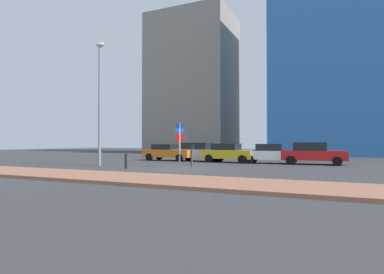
{
  "coord_description": "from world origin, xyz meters",
  "views": [
    {
      "loc": [
        8.57,
        -17.33,
        1.59
      ],
      "look_at": [
        -0.56,
        2.66,
        1.99
      ],
      "focal_mm": 29.28,
      "sensor_mm": 36.0,
      "label": 1
    }
  ],
  "objects_px": {
    "parked_car_silver": "(199,152)",
    "parked_car_yellow": "(228,153)",
    "parking_sign_post": "(180,140)",
    "street_lamp": "(100,95)",
    "parking_meter": "(192,153)",
    "traffic_bollard_mid": "(192,158)",
    "parked_car_orange": "(168,152)",
    "parked_car_red": "(313,153)",
    "parked_car_white": "(271,153)",
    "traffic_bollard_near": "(126,161)"
  },
  "relations": [
    {
      "from": "traffic_bollard_mid",
      "to": "parked_car_red",
      "type": "bearing_deg",
      "value": 31.95
    },
    {
      "from": "parking_meter",
      "to": "street_lamp",
      "type": "bearing_deg",
      "value": -173.31
    },
    {
      "from": "parked_car_white",
      "to": "parked_car_red",
      "type": "xyz_separation_m",
      "value": [
        2.99,
        0.18,
        0.07
      ]
    },
    {
      "from": "street_lamp",
      "to": "traffic_bollard_mid",
      "type": "bearing_deg",
      "value": 25.7
    },
    {
      "from": "parking_meter",
      "to": "traffic_bollard_mid",
      "type": "bearing_deg",
      "value": 115.06
    },
    {
      "from": "parked_car_orange",
      "to": "street_lamp",
      "type": "distance_m",
      "value": 8.54
    },
    {
      "from": "parked_car_white",
      "to": "traffic_bollard_mid",
      "type": "bearing_deg",
      "value": -135.2
    },
    {
      "from": "parked_car_yellow",
      "to": "traffic_bollard_near",
      "type": "relative_size",
      "value": 4.59
    },
    {
      "from": "parked_car_red",
      "to": "street_lamp",
      "type": "xyz_separation_m",
      "value": [
        -13.25,
        -7.45,
        4.07
      ]
    },
    {
      "from": "parked_car_orange",
      "to": "traffic_bollard_near",
      "type": "xyz_separation_m",
      "value": [
        1.76,
        -8.5,
        -0.29
      ]
    },
    {
      "from": "parked_car_orange",
      "to": "parked_car_white",
      "type": "relative_size",
      "value": 1.03
    },
    {
      "from": "parked_car_orange",
      "to": "parked_car_red",
      "type": "relative_size",
      "value": 1.0
    },
    {
      "from": "parked_car_yellow",
      "to": "parking_meter",
      "type": "xyz_separation_m",
      "value": [
        -0.28,
        -6.42,
        0.17
      ]
    },
    {
      "from": "parked_car_silver",
      "to": "street_lamp",
      "type": "distance_m",
      "value": 9.72
    },
    {
      "from": "parked_car_white",
      "to": "traffic_bollard_mid",
      "type": "distance_m",
      "value": 6.42
    },
    {
      "from": "street_lamp",
      "to": "traffic_bollard_mid",
      "type": "distance_m",
      "value": 7.7
    },
    {
      "from": "parking_sign_post",
      "to": "traffic_bollard_mid",
      "type": "distance_m",
      "value": 2.32
    },
    {
      "from": "parked_car_orange",
      "to": "parking_sign_post",
      "type": "distance_m",
      "value": 8.01
    },
    {
      "from": "parked_car_orange",
      "to": "traffic_bollard_mid",
      "type": "distance_m",
      "value": 6.38
    },
    {
      "from": "parking_sign_post",
      "to": "traffic_bollard_near",
      "type": "distance_m",
      "value": 3.58
    },
    {
      "from": "parking_meter",
      "to": "street_lamp",
      "type": "xyz_separation_m",
      "value": [
        -6.63,
        -0.78,
        3.94
      ]
    },
    {
      "from": "parked_car_white",
      "to": "traffic_bollard_near",
      "type": "distance_m",
      "value": 11.08
    },
    {
      "from": "parking_meter",
      "to": "parked_car_red",
      "type": "bearing_deg",
      "value": 45.23
    },
    {
      "from": "parking_meter",
      "to": "street_lamp",
      "type": "height_order",
      "value": "street_lamp"
    },
    {
      "from": "traffic_bollard_near",
      "to": "street_lamp",
      "type": "bearing_deg",
      "value": 159.43
    },
    {
      "from": "parked_car_red",
      "to": "street_lamp",
      "type": "bearing_deg",
      "value": -150.65
    },
    {
      "from": "parked_car_orange",
      "to": "parked_car_yellow",
      "type": "height_order",
      "value": "parked_car_yellow"
    },
    {
      "from": "parked_car_yellow",
      "to": "street_lamp",
      "type": "height_order",
      "value": "street_lamp"
    },
    {
      "from": "traffic_bollard_near",
      "to": "traffic_bollard_mid",
      "type": "height_order",
      "value": "traffic_bollard_mid"
    },
    {
      "from": "parked_car_red",
      "to": "street_lamp",
      "type": "distance_m",
      "value": 15.74
    },
    {
      "from": "parked_car_silver",
      "to": "parked_car_yellow",
      "type": "bearing_deg",
      "value": -12.3
    },
    {
      "from": "parked_car_silver",
      "to": "traffic_bollard_mid",
      "type": "relative_size",
      "value": 4.3
    },
    {
      "from": "traffic_bollard_near",
      "to": "traffic_bollard_mid",
      "type": "bearing_deg",
      "value": 55.73
    },
    {
      "from": "parking_meter",
      "to": "parking_sign_post",
      "type": "bearing_deg",
      "value": 179.3
    },
    {
      "from": "parked_car_silver",
      "to": "parking_meter",
      "type": "distance_m",
      "value": 7.47
    },
    {
      "from": "parking_sign_post",
      "to": "street_lamp",
      "type": "relative_size",
      "value": 0.33
    },
    {
      "from": "parking_sign_post",
      "to": "street_lamp",
      "type": "xyz_separation_m",
      "value": [
        -5.77,
        -0.79,
        3.12
      ]
    },
    {
      "from": "parked_car_silver",
      "to": "parked_car_yellow",
      "type": "distance_m",
      "value": 2.88
    },
    {
      "from": "parking_sign_post",
      "to": "traffic_bollard_mid",
      "type": "bearing_deg",
      "value": 91.73
    },
    {
      "from": "street_lamp",
      "to": "parked_car_silver",
      "type": "bearing_deg",
      "value": 62.27
    },
    {
      "from": "traffic_bollard_mid",
      "to": "parked_car_yellow",
      "type": "bearing_deg",
      "value": 74.84
    },
    {
      "from": "street_lamp",
      "to": "traffic_bollard_near",
      "type": "height_order",
      "value": "street_lamp"
    },
    {
      "from": "parked_car_yellow",
      "to": "street_lamp",
      "type": "distance_m",
      "value": 10.79
    },
    {
      "from": "parked_car_orange",
      "to": "street_lamp",
      "type": "height_order",
      "value": "street_lamp"
    },
    {
      "from": "parked_car_yellow",
      "to": "parked_car_red",
      "type": "xyz_separation_m",
      "value": [
        6.34,
        0.25,
        0.04
      ]
    },
    {
      "from": "parked_car_yellow",
      "to": "parking_meter",
      "type": "relative_size",
      "value": 2.82
    },
    {
      "from": "parked_car_orange",
      "to": "traffic_bollard_near",
      "type": "bearing_deg",
      "value": -78.31
    },
    {
      "from": "street_lamp",
      "to": "traffic_bollard_near",
      "type": "xyz_separation_m",
      "value": [
        3.06,
        -1.15,
        -4.44
      ]
    },
    {
      "from": "parking_sign_post",
      "to": "parking_meter",
      "type": "distance_m",
      "value": 1.19
    },
    {
      "from": "parked_car_red",
      "to": "traffic_bollard_mid",
      "type": "relative_size",
      "value": 4.2
    }
  ]
}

